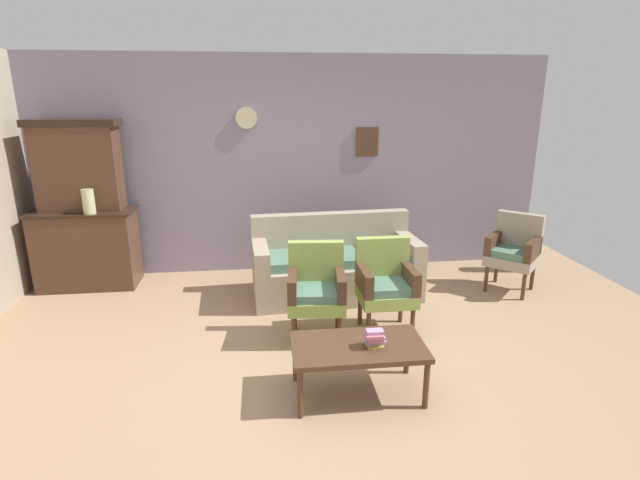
{
  "coord_description": "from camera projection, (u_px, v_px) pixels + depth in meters",
  "views": [
    {
      "loc": [
        -0.43,
        -3.55,
        2.21
      ],
      "look_at": [
        0.11,
        1.0,
        0.85
      ],
      "focal_mm": 27.38,
      "sensor_mm": 36.0,
      "label": 1
    }
  ],
  "objects": [
    {
      "name": "ground_plane",
      "position": [
        321.0,
        372.0,
        4.06
      ],
      "size": [
        7.68,
        7.68,
        0.0
      ],
      "primitive_type": "plane",
      "color": "#997A5B"
    },
    {
      "name": "wall_back_with_decor",
      "position": [
        296.0,
        166.0,
        6.18
      ],
      "size": [
        6.4,
        0.09,
        2.7
      ],
      "color": "gray",
      "rests_on": "ground"
    },
    {
      "name": "side_cabinet",
      "position": [
        87.0,
        249.0,
        5.78
      ],
      "size": [
        1.16,
        0.55,
        0.93
      ],
      "color": "#472D1E",
      "rests_on": "ground"
    },
    {
      "name": "cabinet_upper_hutch",
      "position": [
        78.0,
        165.0,
        5.58
      ],
      "size": [
        0.99,
        0.38,
        1.03
      ],
      "color": "#472D1E",
      "rests_on": "side_cabinet"
    },
    {
      "name": "vase_on_cabinet",
      "position": [
        89.0,
        202.0,
        5.46
      ],
      "size": [
        0.13,
        0.13,
        0.28
      ],
      "primitive_type": "cylinder",
      "color": "#BEB88A",
      "rests_on": "side_cabinet"
    },
    {
      "name": "floral_couch",
      "position": [
        335.0,
        267.0,
        5.57
      ],
      "size": [
        1.9,
        0.91,
        0.9
      ],
      "color": "gray",
      "rests_on": "ground"
    },
    {
      "name": "armchair_near_couch_end",
      "position": [
        316.0,
        287.0,
        4.53
      ],
      "size": [
        0.56,
        0.53,
        0.9
      ],
      "color": "#849947",
      "rests_on": "ground"
    },
    {
      "name": "armchair_near_cabinet",
      "position": [
        385.0,
        282.0,
        4.66
      ],
      "size": [
        0.53,
        0.5,
        0.9
      ],
      "color": "#849947",
      "rests_on": "ground"
    },
    {
      "name": "wingback_chair_by_fireplace",
      "position": [
        514.0,
        249.0,
        5.66
      ],
      "size": [
        0.71,
        0.71,
        0.9
      ],
      "color": "gray",
      "rests_on": "ground"
    },
    {
      "name": "coffee_table",
      "position": [
        358.0,
        350.0,
        3.67
      ],
      "size": [
        1.0,
        0.56,
        0.42
      ],
      "color": "#472D1E",
      "rests_on": "ground"
    },
    {
      "name": "book_stack_on_table",
      "position": [
        375.0,
        338.0,
        3.6
      ],
      "size": [
        0.16,
        0.13,
        0.14
      ],
      "color": "#BA9242",
      "rests_on": "coffee_table"
    },
    {
      "name": "floor_vase_by_wall",
      "position": [
        519.0,
        245.0,
        6.33
      ],
      "size": [
        0.2,
        0.2,
        0.7
      ],
      "primitive_type": "cylinder",
      "color": "#70654E",
      "rests_on": "ground"
    }
  ]
}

